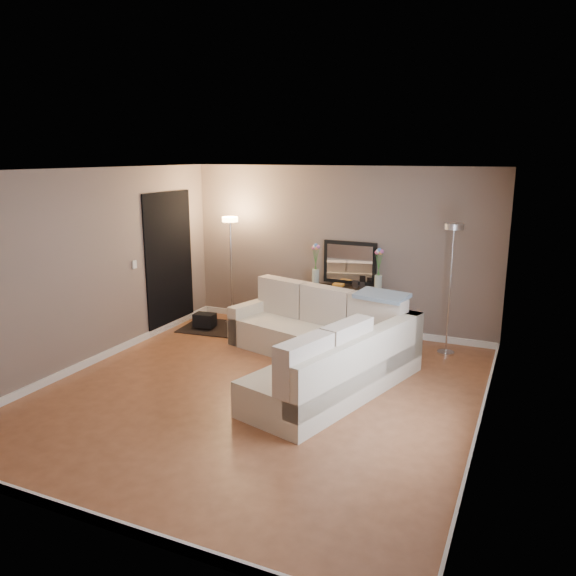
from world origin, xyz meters
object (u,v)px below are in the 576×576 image
at_px(console_table, 341,307).
at_px(floor_lamp_lit, 231,249).
at_px(sectional_sofa, 322,345).
at_px(floor_lamp_unlit, 452,263).

height_order(console_table, floor_lamp_lit, floor_lamp_lit).
distance_m(sectional_sofa, floor_lamp_unlit, 2.14).
distance_m(console_table, floor_lamp_unlit, 1.92).
xyz_separation_m(console_table, floor_lamp_lit, (-1.84, -0.23, 0.84)).
height_order(console_table, floor_lamp_unlit, floor_lamp_unlit).
relative_size(sectional_sofa, floor_lamp_lit, 1.80).
bearing_deg(floor_lamp_lit, floor_lamp_unlit, -0.99).
height_order(sectional_sofa, floor_lamp_unlit, floor_lamp_unlit).
bearing_deg(sectional_sofa, floor_lamp_unlit, 43.60).
xyz_separation_m(sectional_sofa, floor_lamp_lit, (-2.13, 1.38, 0.91)).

